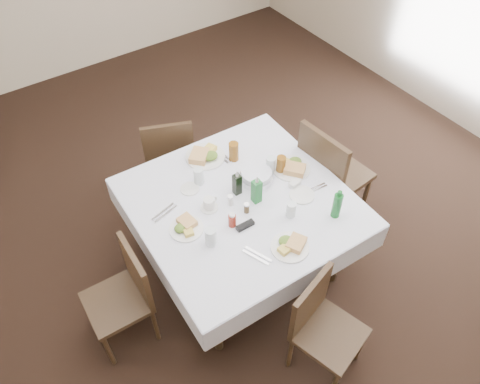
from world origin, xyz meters
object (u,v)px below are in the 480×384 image
Objects in this scene: chair_south at (321,322)px; ketchup_bottle at (232,220)px; bread_basket at (256,176)px; green_bottle at (337,205)px; oil_cruet_dark at (237,183)px; chair_north at (169,152)px; water_e at (271,165)px; water_w at (211,237)px; dining_table at (241,207)px; coffee_mug at (209,204)px; water_n at (199,176)px; oil_cruet_green at (257,190)px; chair_west at (126,291)px; water_s at (291,210)px; chair_east at (329,171)px.

chair_south is 0.87m from ketchup_bottle.
bread_basket is 1.05× the size of green_bottle.
ketchup_bottle is (-0.20, -0.23, -0.04)m from oil_cruet_dark.
chair_north reaches higher than ketchup_bottle.
oil_cruet_dark reaches higher than water_e.
water_w is 0.21m from ketchup_bottle.
coffee_mug is at bearing 161.94° from dining_table.
chair_north is 6.35× the size of water_w.
water_n is 0.42m from bread_basket.
oil_cruet_green reaches higher than oil_cruet_dark.
chair_west is 6.18× the size of water_n.
water_s is 0.27m from oil_cruet_green.
water_n is at bearing 23.36° from chair_west.
coffee_mug is at bearing 59.88° from water_w.
chair_north reaches higher than chair_south.
dining_table is at bearing -86.82° from chair_north.
water_n is at bearing 115.06° from dining_table.
ketchup_bottle is at bearing -78.63° from coffee_mug.
coffee_mug is (-0.31, 0.13, -0.06)m from oil_cruet_green.
water_e is at bearing 6.43° from chair_west.
chair_south is 6.30× the size of water_e.
bread_basket is (1.17, 0.13, 0.32)m from chair_west.
oil_cruet_dark is 0.71m from green_bottle.
coffee_mug reaches higher than dining_table.
ketchup_bottle is (-0.03, -0.47, -0.01)m from water_n.
ketchup_bottle is at bearing -139.97° from dining_table.
water_s reaches higher than chair_west.
water_e is at bearing 5.34° from bread_basket.
ketchup_bottle is at bearing 100.33° from chair_south.
dining_table is 0.21m from oil_cruet_green.
chair_west reaches higher than bread_basket.
water_n reaches higher than coffee_mug.
ketchup_bottle is at bearing 157.36° from water_s.
chair_south is 1.09m from oil_cruet_dark.
oil_cruet_dark is (0.40, 0.28, 0.02)m from water_w.
oil_cruet_dark is (-0.19, -0.03, 0.05)m from bread_basket.
chair_west is at bearing 163.81° from water_w.
green_bottle is (0.46, -0.48, 0.18)m from dining_table.
water_n reaches higher than chair_south.
water_e is at bearing 34.58° from oil_cruet_green.
water_n is 0.56m from water_w.
coffee_mug is (0.74, 0.10, 0.32)m from chair_west.
dining_table is 6.39× the size of green_bottle.
oil_cruet_green is 1.78× the size of coffee_mug.
coffee_mug reaches higher than chair_west.
water_e reaches higher than bread_basket.
water_e is (-0.51, 0.13, 0.25)m from chair_east.
water_e is (0.38, 1.06, 0.35)m from chair_south.
dining_table is 6.10× the size of bread_basket.
dining_table is 0.26m from ketchup_bottle.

